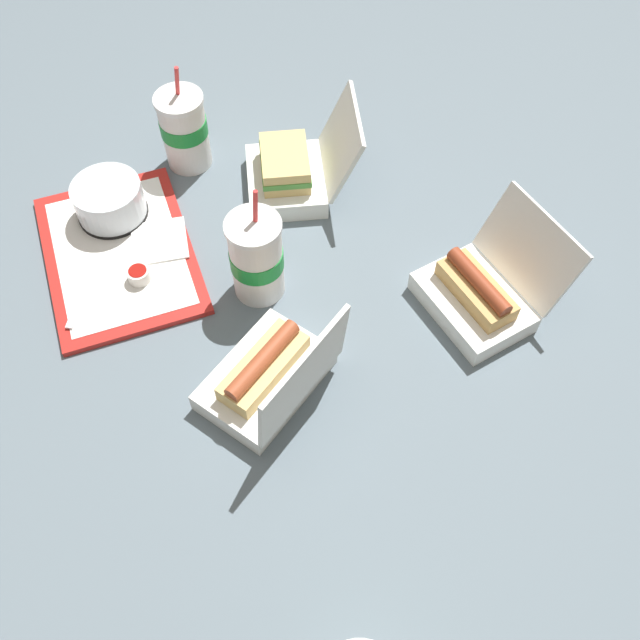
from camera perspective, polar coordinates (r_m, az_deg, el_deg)
ground_plane at (r=1.21m, az=-2.15°, el=-1.85°), size 3.20×3.20×0.00m
food_tray at (r=1.36m, az=-15.76°, el=5.12°), size 0.40×0.31×0.01m
cake_container at (r=1.40m, az=-16.49°, el=9.10°), size 0.13×0.13×0.07m
ketchup_cup at (r=1.30m, az=-14.30°, el=3.56°), size 0.04×0.04×0.02m
napkin_stack at (r=1.35m, az=-12.73°, el=6.18°), size 0.12×0.12×0.00m
plastic_fork at (r=1.30m, az=-18.72°, el=1.37°), size 0.10×0.07×0.00m
clamshell_hotdog_corner at (r=1.13m, az=-4.06°, el=-4.44°), size 0.23×0.26×0.18m
clamshell_sandwich_back at (r=1.40m, az=-2.28°, el=11.82°), size 0.24×0.26×0.18m
clamshell_hotdog_center at (r=1.25m, az=12.71°, el=2.17°), size 0.20×0.21×0.17m
soda_cup_front at (r=1.21m, az=-4.94°, el=5.05°), size 0.09×0.09×0.23m
soda_cup_back at (r=1.45m, az=-10.80°, el=14.73°), size 0.09×0.09×0.22m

